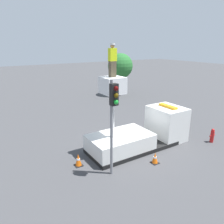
{
  "coord_description": "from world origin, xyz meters",
  "views": [
    {
      "loc": [
        -7.82,
        -9.96,
        6.44
      ],
      "look_at": [
        -2.08,
        -0.83,
        3.02
      ],
      "focal_mm": 35.0,
      "sensor_mm": 36.0,
      "label": 1
    }
  ],
  "objects_px": {
    "worker": "(112,60)",
    "tree_left_bg": "(120,66)",
    "traffic_cone_curbside": "(155,158)",
    "traffic_light_pole": "(113,110)",
    "fire_hydrant": "(212,136)",
    "bucket_truck": "(142,132)",
    "traffic_cone_rear": "(78,160)"
  },
  "relations": [
    {
      "from": "worker",
      "to": "tree_left_bg",
      "type": "relative_size",
      "value": 0.33
    },
    {
      "from": "traffic_cone_curbside",
      "to": "worker",
      "type": "bearing_deg",
      "value": 125.88
    },
    {
      "from": "traffic_light_pole",
      "to": "fire_hydrant",
      "type": "bearing_deg",
      "value": -2.19
    },
    {
      "from": "traffic_cone_curbside",
      "to": "tree_left_bg",
      "type": "distance_m",
      "value": 17.21
    },
    {
      "from": "bucket_truck",
      "to": "traffic_cone_curbside",
      "type": "height_order",
      "value": "bucket_truck"
    },
    {
      "from": "worker",
      "to": "traffic_cone_curbside",
      "type": "height_order",
      "value": "worker"
    },
    {
      "from": "fire_hydrant",
      "to": "traffic_cone_rear",
      "type": "bearing_deg",
      "value": 166.96
    },
    {
      "from": "traffic_cone_rear",
      "to": "traffic_light_pole",
      "type": "bearing_deg",
      "value": -57.23
    },
    {
      "from": "worker",
      "to": "traffic_light_pole",
      "type": "xyz_separation_m",
      "value": [
        -1.1,
        -1.8,
        -2.11
      ]
    },
    {
      "from": "bucket_truck",
      "to": "traffic_light_pole",
      "type": "height_order",
      "value": "traffic_light_pole"
    },
    {
      "from": "bucket_truck",
      "to": "fire_hydrant",
      "type": "relative_size",
      "value": 6.99
    },
    {
      "from": "worker",
      "to": "tree_left_bg",
      "type": "height_order",
      "value": "worker"
    },
    {
      "from": "traffic_cone_rear",
      "to": "fire_hydrant",
      "type": "bearing_deg",
      "value": -13.04
    },
    {
      "from": "bucket_truck",
      "to": "tree_left_bg",
      "type": "relative_size",
      "value": 1.29
    },
    {
      "from": "worker",
      "to": "fire_hydrant",
      "type": "height_order",
      "value": "worker"
    },
    {
      "from": "traffic_light_pole",
      "to": "worker",
      "type": "bearing_deg",
      "value": 58.65
    },
    {
      "from": "traffic_light_pole",
      "to": "traffic_cone_rear",
      "type": "height_order",
      "value": "traffic_light_pole"
    },
    {
      "from": "bucket_truck",
      "to": "fire_hydrant",
      "type": "distance_m",
      "value": 4.88
    },
    {
      "from": "bucket_truck",
      "to": "traffic_cone_rear",
      "type": "height_order",
      "value": "bucket_truck"
    },
    {
      "from": "fire_hydrant",
      "to": "traffic_cone_curbside",
      "type": "height_order",
      "value": "fire_hydrant"
    },
    {
      "from": "worker",
      "to": "traffic_cone_rear",
      "type": "distance_m",
      "value": 5.68
    },
    {
      "from": "fire_hydrant",
      "to": "traffic_cone_curbside",
      "type": "bearing_deg",
      "value": 179.75
    },
    {
      "from": "bucket_truck",
      "to": "tree_left_bg",
      "type": "height_order",
      "value": "tree_left_bg"
    },
    {
      "from": "worker",
      "to": "traffic_cone_rear",
      "type": "xyz_separation_m",
      "value": [
        -2.23,
        -0.05,
        -5.22
      ]
    },
    {
      "from": "bucket_truck",
      "to": "tree_left_bg",
      "type": "distance_m",
      "value": 14.94
    },
    {
      "from": "traffic_cone_curbside",
      "to": "tree_left_bg",
      "type": "xyz_separation_m",
      "value": [
        7.79,
        14.97,
        3.36
      ]
    },
    {
      "from": "traffic_light_pole",
      "to": "tree_left_bg",
      "type": "height_order",
      "value": "tree_left_bg"
    },
    {
      "from": "traffic_cone_rear",
      "to": "traffic_cone_curbside",
      "type": "distance_m",
      "value": 4.25
    },
    {
      "from": "bucket_truck",
      "to": "traffic_cone_rear",
      "type": "xyz_separation_m",
      "value": [
        -4.48,
        -0.05,
        -0.61
      ]
    },
    {
      "from": "traffic_light_pole",
      "to": "traffic_cone_curbside",
      "type": "xyz_separation_m",
      "value": [
        2.6,
        -0.27,
        -3.15
      ]
    },
    {
      "from": "worker",
      "to": "traffic_light_pole",
      "type": "relative_size",
      "value": 0.36
    },
    {
      "from": "traffic_cone_rear",
      "to": "traffic_cone_curbside",
      "type": "height_order",
      "value": "traffic_cone_rear"
    }
  ]
}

